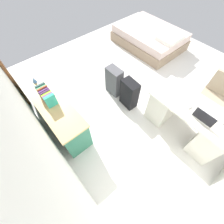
# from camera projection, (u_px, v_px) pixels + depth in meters

# --- Properties ---
(ground_plane) EXTENTS (5.70, 5.70, 0.00)m
(ground_plane) POSITION_uv_depth(u_px,v_px,m) (141.00, 88.00, 3.70)
(ground_plane) COLOR silver
(wall_back) EXTENTS (4.55, 0.10, 2.85)m
(wall_back) POSITION_uv_depth(u_px,v_px,m) (15.00, 101.00, 1.67)
(wall_back) COLOR silver
(wall_back) RESTS_ON ground_plane
(desk) EXTENTS (1.44, 0.67, 0.75)m
(desk) POSITION_uv_depth(u_px,v_px,m) (187.00, 119.00, 2.75)
(desk) COLOR silver
(desk) RESTS_ON ground_plane
(office_chair) EXTENTS (0.52, 0.52, 0.94)m
(office_chair) POSITION_uv_depth(u_px,v_px,m) (212.00, 99.00, 2.98)
(office_chair) COLOR black
(office_chair) RESTS_ON ground_plane
(credenza) EXTENTS (1.80, 0.48, 0.72)m
(credenza) POSITION_uv_depth(u_px,v_px,m) (55.00, 110.00, 2.90)
(credenza) COLOR #2D7056
(credenza) RESTS_ON ground_plane
(bed) EXTENTS (1.92, 1.42, 0.58)m
(bed) POSITION_uv_depth(u_px,v_px,m) (150.00, 37.00, 4.50)
(bed) COLOR gray
(bed) RESTS_ON ground_plane
(suitcase_black) EXTENTS (0.37, 0.24, 0.66)m
(suitcase_black) POSITION_uv_depth(u_px,v_px,m) (129.00, 94.00, 3.17)
(suitcase_black) COLOR black
(suitcase_black) RESTS_ON ground_plane
(suitcase_spare_grey) EXTENTS (0.37, 0.23, 0.66)m
(suitcase_spare_grey) POSITION_uv_depth(u_px,v_px,m) (114.00, 81.00, 3.36)
(suitcase_spare_grey) COLOR #4C4C51
(suitcase_spare_grey) RESTS_ON ground_plane
(laptop) EXTENTS (0.31, 0.22, 0.21)m
(laptop) POSITION_uv_depth(u_px,v_px,m) (204.00, 117.00, 2.29)
(laptop) COLOR silver
(laptop) RESTS_ON desk
(computer_mouse) EXTENTS (0.06, 0.10, 0.03)m
(computer_mouse) POSITION_uv_depth(u_px,v_px,m) (190.00, 107.00, 2.44)
(computer_mouse) COLOR white
(computer_mouse) RESTS_ON desk
(book_row) EXTENTS (0.36, 0.17, 0.24)m
(book_row) POSITION_uv_depth(u_px,v_px,m) (47.00, 96.00, 2.49)
(book_row) COLOR teal
(book_row) RESTS_ON credenza
(figurine_small) EXTENTS (0.08, 0.08, 0.11)m
(figurine_small) POSITION_uv_depth(u_px,v_px,m) (34.00, 80.00, 2.77)
(figurine_small) COLOR #4C7FBF
(figurine_small) RESTS_ON credenza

